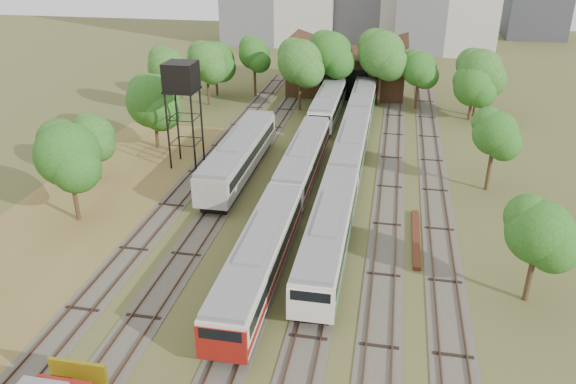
# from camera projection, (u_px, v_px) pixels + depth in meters

# --- Properties ---
(ground) EXTENTS (240.00, 240.00, 0.00)m
(ground) POSITION_uv_depth(u_px,v_px,m) (261.00, 373.00, 29.46)
(ground) COLOR #475123
(ground) RESTS_ON ground
(dry_grass_patch) EXTENTS (14.00, 60.00, 0.04)m
(dry_grass_patch) POSITION_uv_depth(u_px,v_px,m) (40.00, 259.00, 39.63)
(dry_grass_patch) COLOR brown
(dry_grass_patch) RESTS_ON ground
(tracks) EXTENTS (24.60, 80.00, 0.19)m
(tracks) POSITION_uv_depth(u_px,v_px,m) (317.00, 181.00, 51.79)
(tracks) COLOR #4C473D
(tracks) RESTS_ON ground
(railcar_red_set) EXTENTS (2.75, 34.58, 3.39)m
(railcar_red_set) POSITION_uv_depth(u_px,v_px,m) (285.00, 201.00, 44.02)
(railcar_red_set) COLOR black
(railcar_red_set) RESTS_ON ground
(railcar_green_set) EXTENTS (2.77, 52.07, 3.43)m
(railcar_green_set) POSITION_uv_depth(u_px,v_px,m) (351.00, 148.00, 54.74)
(railcar_green_set) COLOR black
(railcar_green_set) RESTS_ON ground
(railcar_rear) EXTENTS (2.81, 16.08, 3.47)m
(railcar_rear) POSITION_uv_depth(u_px,v_px,m) (328.00, 104.00, 68.24)
(railcar_rear) COLOR black
(railcar_rear) RESTS_ON ground
(old_grey_coach) EXTENTS (2.99, 18.00, 3.70)m
(old_grey_coach) POSITION_uv_depth(u_px,v_px,m) (239.00, 155.00, 52.31)
(old_grey_coach) COLOR black
(old_grey_coach) RESTS_ON ground
(water_tower) EXTENTS (2.92, 2.92, 10.13)m
(water_tower) POSITION_uv_depth(u_px,v_px,m) (181.00, 79.00, 51.88)
(water_tower) COLOR black
(water_tower) RESTS_ON ground
(rail_pile_far) EXTENTS (0.55, 8.74, 0.28)m
(rail_pile_far) POSITION_uv_depth(u_px,v_px,m) (416.00, 238.00, 42.06)
(rail_pile_far) COLOR #542818
(rail_pile_far) RESTS_ON ground
(maintenance_shed) EXTENTS (16.45, 11.55, 7.58)m
(maintenance_shed) POSITION_uv_depth(u_px,v_px,m) (348.00, 70.00, 79.96)
(maintenance_shed) COLOR #321F12
(maintenance_shed) RESTS_ON ground
(tree_band_left) EXTENTS (8.11, 63.91, 8.30)m
(tree_band_left) POSITION_uv_depth(u_px,v_px,m) (134.00, 109.00, 55.01)
(tree_band_left) COLOR #382616
(tree_band_left) RESTS_ON ground
(tree_band_far) EXTENTS (39.22, 10.29, 9.69)m
(tree_band_far) POSITION_uv_depth(u_px,v_px,m) (345.00, 60.00, 71.18)
(tree_band_far) COLOR #382616
(tree_band_far) RESTS_ON ground
(tree_band_right) EXTENTS (4.76, 41.89, 7.26)m
(tree_band_right) POSITION_uv_depth(u_px,v_px,m) (490.00, 124.00, 52.43)
(tree_band_right) COLOR #382616
(tree_band_right) RESTS_ON ground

